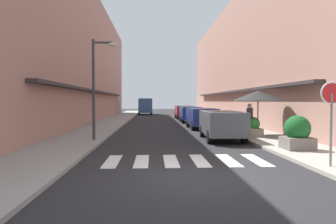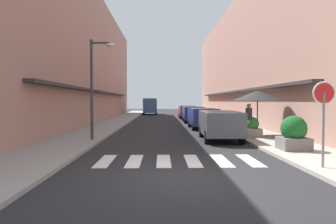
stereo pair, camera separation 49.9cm
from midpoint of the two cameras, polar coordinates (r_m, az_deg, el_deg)
ground_plane at (r=27.26m, az=0.45°, el=-2.13°), size 105.76×105.76×0.00m
sidewalk_left at (r=27.54m, az=-9.60°, el=-1.99°), size 2.75×67.30×0.12m
sidewalk_right at (r=27.82m, az=10.39°, el=-1.96°), size 2.75×67.30×0.12m
building_row_left at (r=29.91m, az=-16.72°, el=9.47°), size 5.50×45.27×11.80m
building_row_right at (r=30.34m, az=17.18°, el=8.89°), size 5.50×45.27×11.30m
crosswalk at (r=10.34m, az=3.26°, el=-8.89°), size 5.20×2.20×0.01m
parked_car_near at (r=15.79m, az=10.39°, el=-1.81°), size 1.92×4.24×1.47m
parked_car_mid at (r=22.17m, az=7.01°, el=-0.71°), size 1.85×3.98×1.47m
parked_car_far at (r=28.95m, az=5.07°, el=-0.07°), size 1.87×4.50×1.47m
parked_car_distant at (r=35.06m, az=3.97°, el=0.29°), size 1.82×4.31×1.47m
delivery_van at (r=46.12m, az=-3.01°, el=1.29°), size 2.14×5.46×2.37m
round_street_sign at (r=9.73m, az=27.96°, el=1.68°), size 0.65×0.07×2.39m
street_lamp at (r=15.27m, az=-12.14°, el=6.14°), size 1.19×0.28×4.77m
cafe_umbrella at (r=17.46m, az=16.87°, el=2.86°), size 2.75×2.75×2.41m
planter_corner at (r=12.81m, az=23.06°, el=-3.69°), size 1.04×1.04×1.29m
planter_midblock at (r=16.77m, az=15.96°, el=-2.83°), size 0.85×0.85×1.02m
pedestrian_walking_near at (r=16.81m, az=15.40°, el=-1.27°), size 0.34×0.34×1.71m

